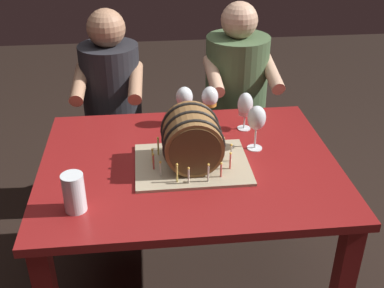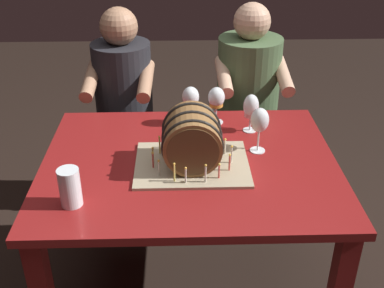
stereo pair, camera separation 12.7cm
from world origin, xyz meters
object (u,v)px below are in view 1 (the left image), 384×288
wine_glass_rose (245,106)px  person_seated_right (235,113)px  dining_table (189,183)px  wine_glass_amber (210,98)px  beer_pint (74,193)px  person_seated_left (114,122)px  wine_glass_red (184,99)px  wine_glass_empty (257,119)px  barrel_cake (192,142)px

wine_glass_rose → person_seated_right: 0.60m
dining_table → wine_glass_amber: bearing=69.0°
beer_pint → person_seated_left: person_seated_left is taller
dining_table → person_seated_left: person_seated_left is taller
wine_glass_rose → wine_glass_amber: (-0.15, 0.09, 0.01)m
wine_glass_rose → person_seated_right: bearing=83.1°
dining_table → wine_glass_amber: wine_glass_amber is taller
wine_glass_amber → person_seated_right: person_seated_right is taller
wine_glass_rose → person_seated_left: size_ratio=0.15×
wine_glass_red → beer_pint: size_ratio=1.29×
beer_pint → person_seated_right: 1.34m
wine_glass_red → wine_glass_empty: wine_glass_empty is taller
wine_glass_rose → wine_glass_red: bearing=163.1°
wine_glass_amber → beer_pint: (-0.56, -0.63, -0.05)m
wine_glass_amber → barrel_cake: bearing=-108.1°
wine_glass_amber → beer_pint: bearing=-131.7°
barrel_cake → beer_pint: 0.51m
wine_glass_amber → wine_glass_empty: wine_glass_empty is taller
barrel_cake → wine_glass_empty: bearing=21.0°
wine_glass_red → wine_glass_empty: (0.28, -0.27, 0.01)m
wine_glass_rose → wine_glass_empty: size_ratio=0.90×
barrel_cake → person_seated_right: bearing=67.5°
wine_glass_amber → beer_pint: 0.85m
barrel_cake → wine_glass_amber: barrel_cake is taller
dining_table → person_seated_left: (-0.35, 0.78, -0.09)m
barrel_cake → wine_glass_red: bearing=89.3°
wine_glass_amber → wine_glass_empty: size_ratio=0.90×
barrel_cake → person_seated_left: person_seated_left is taller
person_seated_left → dining_table: bearing=-66.1°
dining_table → wine_glass_empty: (0.29, 0.08, 0.25)m
wine_glass_red → wine_glass_rose: bearing=-16.9°
dining_table → beer_pint: (-0.43, -0.28, 0.18)m
wine_glass_red → wine_glass_amber: bearing=3.0°
wine_glass_empty → wine_glass_rose: bearing=92.8°
wine_glass_empty → barrel_cake: bearing=-159.0°
dining_table → beer_pint: bearing=-146.6°
dining_table → wine_glass_red: 0.42m
beer_pint → person_seated_right: size_ratio=0.12×
beer_pint → person_seated_right: bearing=53.9°
wine_glass_amber → person_seated_right: size_ratio=0.15×
wine_glass_empty → beer_pint: wine_glass_empty is taller
wine_glass_rose → person_seated_left: 0.88m
wine_glass_red → person_seated_left: bearing=129.5°
dining_table → person_seated_right: 0.86m
wine_glass_red → dining_table: bearing=-92.4°
wine_glass_rose → wine_glass_red: (-0.27, 0.08, 0.01)m
barrel_cake → person_seated_right: (0.34, 0.82, -0.28)m
wine_glass_amber → person_seated_left: person_seated_left is taller
wine_glass_amber → person_seated_left: size_ratio=0.15×
wine_glass_empty → person_seated_left: 1.01m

